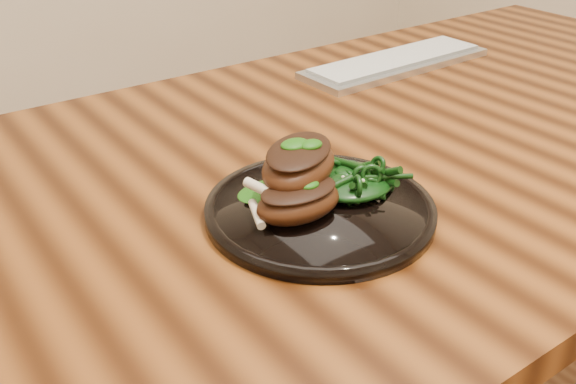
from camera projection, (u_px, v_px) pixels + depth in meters
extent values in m
cube|color=black|center=(394.00, 145.00, 0.93)|extent=(1.60, 0.80, 0.04)
cylinder|color=#3C180D|center=(495.00, 160.00, 1.73)|extent=(0.06, 0.06, 0.71)
cylinder|color=black|center=(320.00, 210.00, 0.72)|extent=(0.26, 0.26, 0.01)
torus|color=black|center=(320.00, 208.00, 0.72)|extent=(0.26, 0.26, 0.01)
cylinder|color=black|center=(320.00, 206.00, 0.71)|extent=(0.17, 0.17, 0.00)
ellipsoid|color=#421E0C|center=(299.00, 202.00, 0.68)|extent=(0.10, 0.06, 0.04)
ellipsoid|color=black|center=(299.00, 190.00, 0.67)|extent=(0.09, 0.06, 0.01)
cylinder|color=beige|center=(257.00, 214.00, 0.67)|extent=(0.03, 0.05, 0.01)
ellipsoid|color=#0D4107|center=(299.00, 185.00, 0.67)|extent=(0.03, 0.02, 0.01)
ellipsoid|color=#421E0C|center=(299.00, 166.00, 0.71)|extent=(0.14, 0.13, 0.05)
ellipsoid|color=black|center=(299.00, 151.00, 0.70)|extent=(0.12, 0.11, 0.01)
cylinder|color=beige|center=(266.00, 191.00, 0.67)|extent=(0.02, 0.06, 0.01)
ellipsoid|color=#0D4107|center=(299.00, 145.00, 0.69)|extent=(0.03, 0.02, 0.01)
ellipsoid|color=#0D4107|center=(268.00, 191.00, 0.74)|extent=(0.08, 0.05, 0.00)
ellipsoid|color=black|center=(352.00, 182.00, 0.74)|extent=(0.10, 0.09, 0.02)
cube|color=silver|center=(396.00, 63.00, 1.18)|extent=(0.38, 0.12, 0.01)
cube|color=silver|center=(396.00, 58.00, 1.17)|extent=(0.36, 0.10, 0.01)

